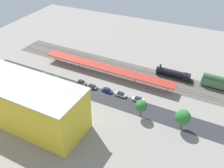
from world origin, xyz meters
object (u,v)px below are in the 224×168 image
(parked_car_1, at_px, (121,95))
(box_truck_1, at_px, (74,101))
(parked_car_2, at_px, (107,90))
(parked_car_0, at_px, (138,99))
(parked_car_4, at_px, (81,82))
(box_truck_0, at_px, (65,100))
(traffic_light, at_px, (62,83))
(platform_canopy_near, at_px, (106,68))
(street_tree_1, at_px, (141,106))
(street_tree_3, at_px, (56,82))
(street_tree_2, at_px, (183,117))
(box_truck_2, at_px, (28,91))
(locomotive, at_px, (175,75))
(street_tree_0, at_px, (44,78))
(parked_car_3, at_px, (92,87))
(construction_building, at_px, (28,104))

(parked_car_1, height_order, box_truck_1, box_truck_1)
(parked_car_1, bearing_deg, parked_car_2, -2.27)
(parked_car_0, height_order, parked_car_4, parked_car_4)
(parked_car_1, relative_size, box_truck_0, 0.47)
(parked_car_1, xyz_separation_m, box_truck_0, (18.10, 13.61, 1.04))
(parked_car_2, bearing_deg, traffic_light, 25.28)
(platform_canopy_near, relative_size, traffic_light, 10.03)
(street_tree_1, distance_m, street_tree_3, 36.46)
(parked_car_1, distance_m, parked_car_4, 19.14)
(street_tree_2, bearing_deg, parked_car_2, -14.34)
(street_tree_1, xyz_separation_m, traffic_light, (34.59, -0.64, -0.73))
(parked_car_1, bearing_deg, parked_car_4, -2.12)
(box_truck_2, bearing_deg, traffic_light, -148.11)
(locomotive, bearing_deg, parked_car_4, 31.61)
(parked_car_0, xyz_separation_m, street_tree_2, (-18.88, 8.15, 4.55))
(parked_car_1, height_order, street_tree_3, street_tree_3)
(locomotive, distance_m, street_tree_3, 52.22)
(locomotive, bearing_deg, traffic_light, 37.37)
(parked_car_2, distance_m, street_tree_2, 34.26)
(traffic_light, bearing_deg, box_truck_2, 31.89)
(box_truck_1, xyz_separation_m, traffic_light, (8.75, -5.11, 2.55))
(street_tree_0, height_order, traffic_light, street_tree_0)
(parked_car_1, bearing_deg, box_truck_2, 23.26)
(parked_car_3, relative_size, street_tree_3, 0.61)
(parked_car_1, xyz_separation_m, parked_car_2, (6.46, -0.26, 0.01))
(parked_car_3, bearing_deg, parked_car_4, -7.48)
(parked_car_1, xyz_separation_m, parked_car_4, (19.13, -0.71, 0.00))
(parked_car_2, distance_m, box_truck_2, 32.53)
(construction_building, xyz_separation_m, street_tree_2, (-49.40, -19.29, -2.77))
(parked_car_0, bearing_deg, parked_car_4, -1.52)
(street_tree_3, bearing_deg, construction_building, 95.90)
(parked_car_3, height_order, box_truck_0, box_truck_0)
(street_tree_1, relative_size, street_tree_2, 0.91)
(platform_canopy_near, relative_size, parked_car_2, 13.51)
(box_truck_1, bearing_deg, street_tree_3, -19.72)
(street_tree_1, bearing_deg, traffic_light, -1.06)
(parked_car_4, bearing_deg, box_truck_1, 110.00)
(locomotive, height_order, parked_car_3, locomotive)
(locomotive, xyz_separation_m, street_tree_1, (5.03, 30.90, 3.16))
(construction_building, bearing_deg, street_tree_1, -148.61)
(parked_car_2, distance_m, construction_building, 33.05)
(street_tree_3, bearing_deg, street_tree_2, -179.21)
(parked_car_2, xyz_separation_m, box_truck_2, (28.67, 15.36, 0.89))
(parked_car_4, height_order, street_tree_0, street_tree_0)
(platform_canopy_near, bearing_deg, parked_car_4, 59.32)
(parked_car_0, bearing_deg, traffic_light, 13.89)
(locomotive, height_order, street_tree_2, street_tree_2)
(box_truck_1, bearing_deg, construction_building, 59.52)
(platform_canopy_near, distance_m, traffic_light, 22.19)
(platform_canopy_near, distance_m, parked_car_4, 13.44)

